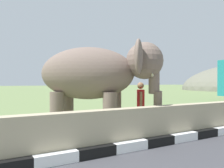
{
  "coord_description": "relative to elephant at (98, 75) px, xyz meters",
  "views": [
    {
      "loc": [
        -0.32,
        -0.8,
        1.66
      ],
      "look_at": [
        3.31,
        5.52,
        1.6
      ],
      "focal_mm": 36.84,
      "sensor_mm": 36.0,
      "label": 1
    }
  ],
  "objects": [
    {
      "name": "barrier_parapet",
      "position": [
        -0.99,
        -1.85,
        -1.4
      ],
      "size": [
        28.0,
        0.36,
        1.0
      ],
      "primitive_type": "cube",
      "color": "tan",
      "rests_on": "ground_plane"
    },
    {
      "name": "person_handler",
      "position": [
        1.47,
        -0.34,
        -0.98
      ],
      "size": [
        0.44,
        0.6,
        1.66
      ],
      "color": "navy",
      "rests_on": "ground_plane"
    },
    {
      "name": "elephant",
      "position": [
        0.0,
        0.0,
        0.0
      ],
      "size": [
        3.91,
        3.73,
        2.91
      ],
      "color": "#766258",
      "rests_on": "ground_plane"
    }
  ]
}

